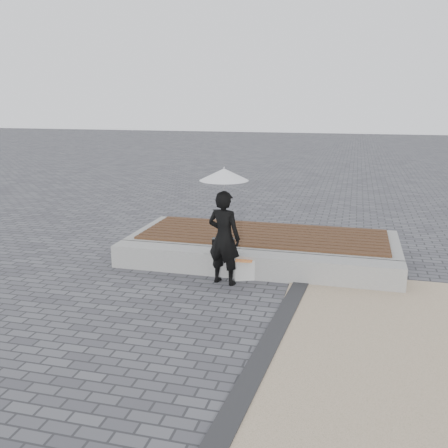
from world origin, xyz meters
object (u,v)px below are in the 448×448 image
(handbag, at_px, (223,246))
(parasol, at_px, (224,174))
(canvas_tote, at_px, (245,270))
(seating_ledge, at_px, (251,264))
(woman, at_px, (224,238))

(handbag, bearing_deg, parasol, -83.41)
(parasol, bearing_deg, canvas_tote, 40.01)
(handbag, bearing_deg, seating_ledge, 6.84)
(seating_ledge, xyz_separation_m, handbag, (-0.45, -0.14, 0.33))
(parasol, bearing_deg, handbag, 106.46)
(seating_ledge, distance_m, woman, 0.82)
(woman, distance_m, canvas_tote, 0.71)
(parasol, bearing_deg, woman, -90.00)
(handbag, height_order, canvas_tote, handbag)
(parasol, height_order, canvas_tote, parasol)
(handbag, bearing_deg, woman, -83.41)
(seating_ledge, distance_m, canvas_tote, 0.23)
(parasol, xyz_separation_m, handbag, (-0.10, 0.33, -1.26))
(parasol, xyz_separation_m, canvas_tote, (0.29, 0.24, -1.62))
(woman, distance_m, parasol, 1.03)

